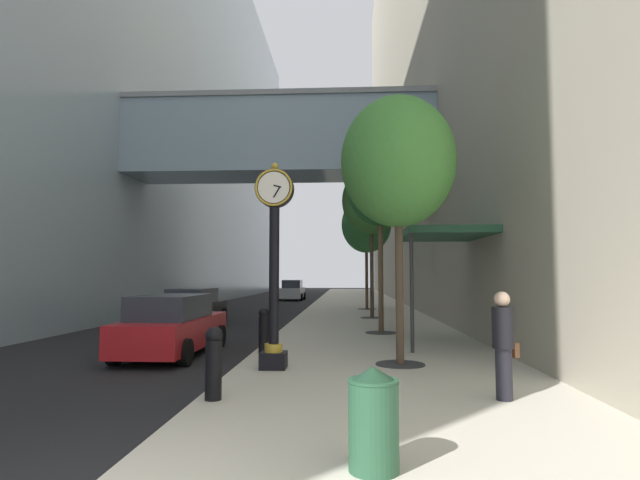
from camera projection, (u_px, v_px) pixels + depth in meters
ground_plane at (307, 310)px, 30.92m from camera, size 110.00×110.00×0.00m
sidewalk_right at (358, 306)px, 33.74m from camera, size 6.46×80.00×0.14m
building_block_left at (140, 78)px, 35.64m from camera, size 23.61×80.00×32.59m
building_block_right at (468, 13)px, 34.78m from camera, size 9.00×80.00×40.87m
street_clock at (274, 254)px, 10.82m from camera, size 0.84×0.55×4.47m
bollard_nearest at (214, 361)px, 8.02m from camera, size 0.28×0.28×1.16m
bollard_third at (264, 329)px, 12.86m from camera, size 0.28×0.28×1.16m
street_tree_near at (398, 162)px, 11.44m from camera, size 2.63×2.63×6.11m
street_tree_mid_near at (380, 189)px, 17.61m from camera, size 2.30×2.30×6.39m
street_tree_mid_far at (371, 201)px, 23.79m from camera, size 2.80×2.80×7.17m
street_tree_far at (366, 225)px, 29.90m from camera, size 2.97×2.97×6.76m
trash_bin at (374, 417)px, 5.11m from camera, size 0.53×0.53×1.05m
pedestrian_walking at (503, 342)px, 8.03m from camera, size 0.52×0.48×1.73m
storefront_awning at (441, 236)px, 14.63m from camera, size 2.40×3.60×3.30m
car_black_near at (194, 307)px, 21.38m from camera, size 2.02×4.53×1.58m
car_silver_mid at (293, 291)px, 42.83m from camera, size 2.00×4.06×1.74m
car_red_far at (173, 326)px, 13.33m from camera, size 1.94×4.67×1.61m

